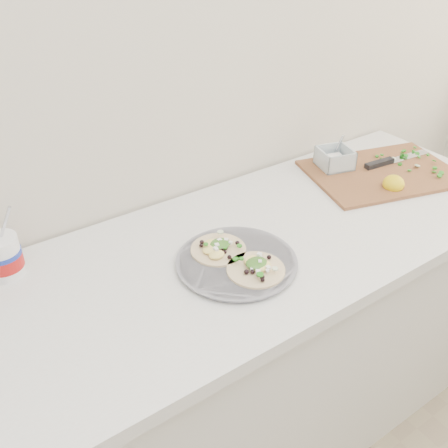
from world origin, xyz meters
TOP-DOWN VIEW (x-y plane):
  - counter at (0.00, 1.43)m, footprint 2.44×0.66m
  - taco_plate at (0.22, 1.35)m, footprint 0.31×0.31m
  - tub at (-0.28, 1.65)m, footprint 0.09×0.09m
  - cutboard at (0.91, 1.49)m, footprint 0.57×0.46m

SIDE VIEW (x-z plane):
  - counter at x=0.00m, z-range 0.00..0.90m
  - taco_plate at x=0.22m, z-range 0.90..0.94m
  - cutboard at x=0.91m, z-range 0.88..0.96m
  - tub at x=-0.28m, z-range 0.86..1.07m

